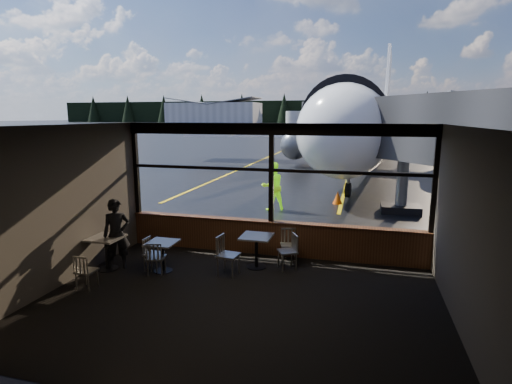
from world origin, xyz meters
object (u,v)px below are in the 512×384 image
at_px(airliner, 375,89).
at_px(ground_crew, 273,186).
at_px(cafe_table_mid, 163,257).
at_px(chair_left_s, 87,271).
at_px(cafe_table_left, 107,253).
at_px(jet_bridge, 400,153).
at_px(chair_mid_s, 156,258).
at_px(cafe_table_near, 256,252).
at_px(chair_near_e, 287,252).
at_px(passenger, 117,234).
at_px(cone_nose, 338,197).
at_px(chair_mid_w, 154,254).
at_px(chair_near_w, 228,256).
at_px(chair_near_n, 289,246).

distance_m(airliner, ground_crew, 16.86).
bearing_deg(cafe_table_mid, chair_left_s, -130.68).
bearing_deg(cafe_table_left, jet_bridge, 46.44).
bearing_deg(chair_mid_s, cafe_table_mid, 64.96).
relative_size(cafe_table_left, chair_mid_s, 0.99).
bearing_deg(cafe_table_near, cafe_table_left, -162.93).
height_order(airliner, chair_left_s, airliner).
xyz_separation_m(jet_bridge, ground_crew, (-4.70, -0.37, -1.39)).
height_order(chair_near_e, chair_mid_s, chair_near_e).
relative_size(chair_left_s, passenger, 0.46).
distance_m(chair_mid_s, cone_nose, 9.65).
xyz_separation_m(passenger, cone_nose, (4.74, 8.81, -0.59)).
xyz_separation_m(cafe_table_near, cafe_table_left, (-3.47, -1.06, 0.00)).
xyz_separation_m(cafe_table_left, ground_crew, (2.50, 7.21, 0.54)).
distance_m(jet_bridge, ground_crew, 4.92).
bearing_deg(chair_mid_s, chair_near_e, 7.64).
height_order(airliner, chair_mid_w, airliner).
bearing_deg(chair_mid_s, passenger, 158.89).
bearing_deg(cone_nose, chair_near_w, -103.12).
distance_m(cafe_table_near, chair_mid_s, 2.39).
height_order(cafe_table_left, chair_near_w, chair_near_w).
xyz_separation_m(chair_near_e, cone_nose, (0.72, 7.80, -0.16)).
bearing_deg(passenger, ground_crew, 35.64).
bearing_deg(airliner, chair_near_e, -90.26).
bearing_deg(passenger, cafe_table_left, 179.38).
bearing_deg(cafe_table_left, passenger, 35.77).
distance_m(chair_mid_s, ground_crew, 7.31).
xyz_separation_m(airliner, chair_mid_s, (-5.23, -22.88, -5.19)).
bearing_deg(chair_near_w, cafe_table_near, 147.97).
relative_size(cafe_table_mid, cafe_table_left, 0.90).
bearing_deg(jet_bridge, cafe_table_near, -119.85).
distance_m(cafe_table_near, chair_near_w, 0.81).
height_order(chair_near_n, chair_mid_w, chair_near_n).
bearing_deg(airliner, ground_crew, -98.63).
distance_m(chair_mid_s, chair_mid_w, 0.30).
distance_m(chair_near_w, chair_mid_w, 1.84).
relative_size(airliner, chair_near_n, 42.84).
relative_size(chair_mid_w, cone_nose, 1.47).
bearing_deg(airliner, cone_nose, -90.72).
relative_size(cafe_table_near, cone_nose, 1.47).
distance_m(chair_mid_w, cone_nose, 9.52).
relative_size(jet_bridge, chair_mid_w, 13.13).
relative_size(airliner, chair_near_e, 41.72).
bearing_deg(airliner, passenger, -99.72).
bearing_deg(cafe_table_mid, chair_near_e, 17.96).
xyz_separation_m(chair_near_w, cone_nose, (1.99, 8.52, -0.20)).
distance_m(cafe_table_mid, chair_mid_w, 0.24).
bearing_deg(chair_mid_w, passenger, -83.28).
relative_size(cafe_table_near, chair_mid_w, 0.99).
xyz_separation_m(cafe_table_near, passenger, (-3.26, -0.92, 0.46)).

